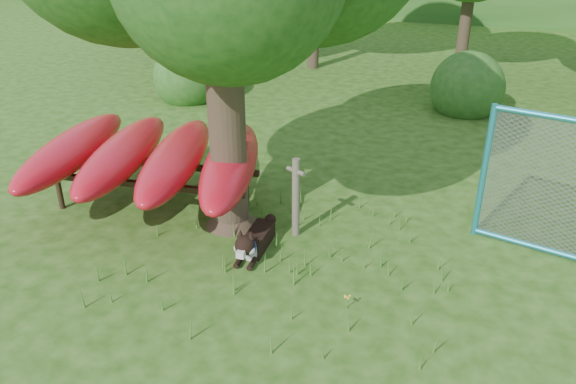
% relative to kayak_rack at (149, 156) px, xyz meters
% --- Properties ---
extents(ground, '(80.00, 80.00, 0.00)m').
position_rel_kayak_rack_xyz_m(ground, '(2.43, -1.81, -0.91)').
color(ground, '#20480E').
rests_on(ground, ground).
extents(wooden_post, '(0.34, 0.20, 1.26)m').
position_rel_kayak_rack_xyz_m(wooden_post, '(2.54, -0.04, -0.25)').
color(wooden_post, brown).
rests_on(wooden_post, ground).
extents(kayak_rack, '(4.39, 3.91, 1.19)m').
position_rel_kayak_rack_xyz_m(kayak_rack, '(0.00, 0.00, 0.00)').
color(kayak_rack, black).
rests_on(kayak_rack, ground).
extents(husky_dog, '(0.36, 1.25, 0.55)m').
position_rel_kayak_rack_xyz_m(husky_dog, '(2.16, -0.76, -0.72)').
color(husky_dog, black).
rests_on(husky_dog, ground).
extents(wildflower_clump, '(0.09, 0.08, 0.20)m').
position_rel_kayak_rack_xyz_m(wildflower_clump, '(3.75, -1.53, -0.75)').
color(wildflower_clump, '#457C28').
rests_on(wildflower_clump, ground).
extents(shrub_left, '(1.80, 1.80, 1.80)m').
position_rel_kayak_rack_xyz_m(shrub_left, '(-2.57, 5.69, -0.91)').
color(shrub_left, '#24581C').
rests_on(shrub_left, ground).
extents(shrub_mid, '(1.80, 1.80, 1.80)m').
position_rel_kayak_rack_xyz_m(shrub_mid, '(4.43, 7.19, -0.91)').
color(shrub_mid, '#24581C').
rests_on(shrub_mid, ground).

